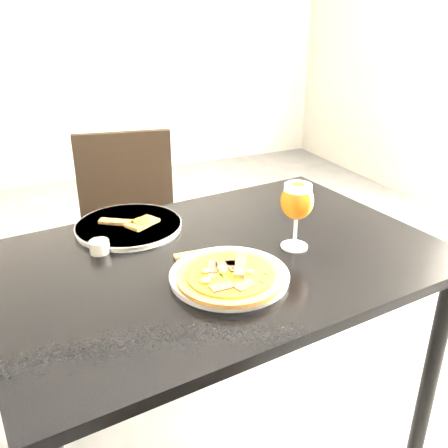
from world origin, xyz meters
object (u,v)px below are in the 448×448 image
chair_far (131,234)px  beer_glass (297,202)px  pizza (230,275)px  dining_table (219,283)px

chair_far → beer_glass: beer_glass is taller
pizza → beer_glass: size_ratio=1.37×
dining_table → pizza: pizza is taller
beer_glass → chair_far: bearing=108.6°
chair_far → beer_glass: size_ratio=4.69×
dining_table → beer_glass: beer_glass is taller
dining_table → chair_far: bearing=89.1°
pizza → beer_glass: bearing=22.7°
chair_far → pizza: 0.95m
beer_glass → pizza: bearing=-157.3°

